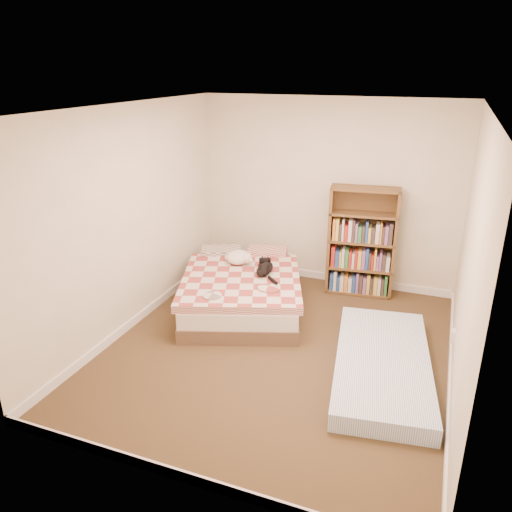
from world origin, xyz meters
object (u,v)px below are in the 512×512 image
(bed, at_px, (243,289))
(floor_mattress, at_px, (382,364))
(white_dog, at_px, (239,258))
(bookshelf, at_px, (361,254))
(black_cat, at_px, (266,268))

(bed, relative_size, floor_mattress, 1.13)
(bed, relative_size, white_dog, 5.10)
(bed, xyz_separation_m, white_dog, (-0.15, 0.24, 0.31))
(bed, xyz_separation_m, bookshelf, (1.29, 0.94, 0.30))
(bookshelf, height_order, white_dog, bookshelf)
(black_cat, relative_size, white_dog, 1.47)
(bed, distance_m, bookshelf, 1.63)
(black_cat, distance_m, white_dog, 0.46)
(bookshelf, relative_size, white_dog, 3.24)
(bed, distance_m, white_dog, 0.42)
(bed, bearing_deg, white_dog, 102.51)
(bookshelf, relative_size, black_cat, 2.20)
(bed, relative_size, black_cat, 3.47)
(white_dog, bearing_deg, black_cat, -50.63)
(black_cat, bearing_deg, bed, 175.56)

